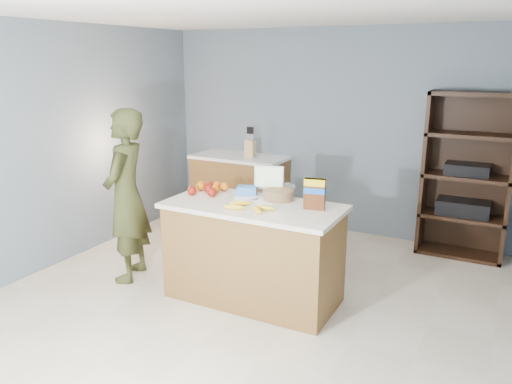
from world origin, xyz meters
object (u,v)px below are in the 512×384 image
at_px(person, 126,196).
at_px(tv, 269,179).
at_px(shelving_unit, 467,179).
at_px(cereal_box, 315,192).
at_px(counter_peninsula, 253,256).

bearing_deg(person, tv, 91.23).
relative_size(shelving_unit, person, 1.07).
xyz_separation_m(shelving_unit, cereal_box, (-1.03, -1.94, 0.19)).
bearing_deg(tv, counter_peninsula, -87.87).
relative_size(tv, cereal_box, 1.06).
bearing_deg(shelving_unit, tv, -132.37).
bearing_deg(shelving_unit, cereal_box, -117.88).
relative_size(counter_peninsula, tv, 5.53).
bearing_deg(counter_peninsula, tv, 92.13).
bearing_deg(tv, shelving_unit, 47.63).
bearing_deg(shelving_unit, person, -142.44).
bearing_deg(cereal_box, person, -171.95).
xyz_separation_m(tv, cereal_box, (0.54, -0.23, -0.00)).
height_order(counter_peninsula, shelving_unit, shelving_unit).
relative_size(counter_peninsula, shelving_unit, 0.87).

